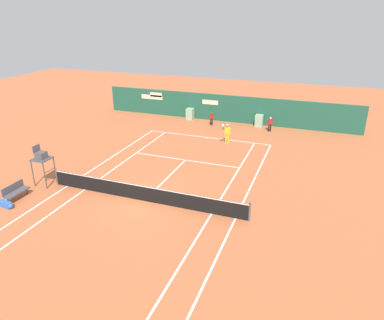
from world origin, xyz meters
TOP-DOWN VIEW (x-y plane):
  - ground_plane at (-0.00, 0.58)m, footprint 80.00×80.00m
  - tennis_net at (0.00, 0.00)m, footprint 12.10×0.10m
  - sponsor_back_wall at (-0.01, 16.96)m, footprint 25.00×1.02m
  - umpire_chair at (-6.70, -0.24)m, footprint 1.00×1.00m
  - player_bench at (-6.98, -2.30)m, footprint 0.54×1.53m
  - equipment_bag at (-6.76, -3.25)m, footprint 1.06×0.41m
  - player_on_baseline at (1.89, 10.79)m, footprint 0.65×0.68m
  - ball_kid_left_post at (-0.80, 15.23)m, footprint 0.41×0.19m
  - ball_kid_right_post at (4.65, 15.23)m, footprint 0.44×0.21m
  - tennis_ball_by_sideline at (-4.53, 9.92)m, footprint 0.07×0.07m
  - tennis_ball_mid_court at (0.00, 7.59)m, footprint 0.07×0.07m

SIDE VIEW (x-z plane):
  - ground_plane at x=0.00m, z-range 0.00..0.01m
  - tennis_ball_by_sideline at x=-4.53m, z-range 0.00..0.07m
  - tennis_ball_mid_court at x=0.00m, z-range 0.00..0.07m
  - equipment_bag at x=-6.76m, z-range 0.00..0.32m
  - player_bench at x=-6.98m, z-range 0.07..0.95m
  - tennis_net at x=0.00m, z-range -0.02..1.05m
  - ball_kid_left_post at x=-0.80m, z-range 0.09..1.34m
  - ball_kid_right_post at x=4.65m, z-range 0.10..1.43m
  - player_on_baseline at x=1.89m, z-range 0.06..1.91m
  - sponsor_back_wall at x=-0.01m, z-range -0.05..2.51m
  - umpire_chair at x=-6.70m, z-range 0.46..3.00m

